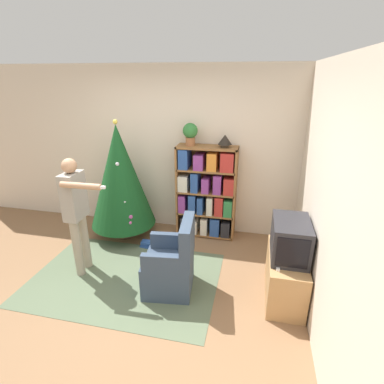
{
  "coord_description": "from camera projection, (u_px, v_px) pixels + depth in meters",
  "views": [
    {
      "loc": [
        1.32,
        -2.59,
        2.42
      ],
      "look_at": [
        0.55,
        0.84,
        1.05
      ],
      "focal_mm": 28.0,
      "sensor_mm": 36.0,
      "label": 1
    }
  ],
  "objects": [
    {
      "name": "ground_plane",
      "position": [
        131.0,
        297.0,
        3.51
      ],
      "size": [
        14.0,
        14.0,
        0.0
      ],
      "primitive_type": "plane",
      "color": "#846042"
    },
    {
      "name": "potted_plant",
      "position": [
        190.0,
        133.0,
        4.38
      ],
      "size": [
        0.22,
        0.22,
        0.33
      ],
      "color": "#935B38",
      "rests_on": "bookshelf"
    },
    {
      "name": "game_remote",
      "position": [
        278.0,
        267.0,
        3.12
      ],
      "size": [
        0.04,
        0.12,
        0.02
      ],
      "color": "white",
      "rests_on": "tv_stand"
    },
    {
      "name": "area_rug",
      "position": [
        125.0,
        278.0,
        3.83
      ],
      "size": [
        2.35,
        1.6,
        0.01
      ],
      "color": "#56664C",
      "rests_on": "ground_plane"
    },
    {
      "name": "armchair",
      "position": [
        172.0,
        266.0,
        3.54
      ],
      "size": [
        0.63,
        0.63,
        0.92
      ],
      "rotation": [
        0.0,
        0.0,
        -1.45
      ],
      "color": "#334256",
      "rests_on": "ground_plane"
    },
    {
      "name": "table_lamp",
      "position": [
        225.0,
        140.0,
        4.3
      ],
      "size": [
        0.2,
        0.2,
        0.18
      ],
      "color": "#473828",
      "rests_on": "bookshelf"
    },
    {
      "name": "book_pile_near_tree",
      "position": [
        148.0,
        244.0,
        4.53
      ],
      "size": [
        0.22,
        0.16,
        0.09
      ],
      "color": "#284C93",
      "rests_on": "ground_plane"
    },
    {
      "name": "wall_back",
      "position": [
        173.0,
        151.0,
        4.78
      ],
      "size": [
        8.0,
        0.1,
        2.6
      ],
      "color": "beige",
      "rests_on": "ground_plane"
    },
    {
      "name": "christmas_tree",
      "position": [
        120.0,
        177.0,
        4.53
      ],
      "size": [
        1.0,
        1.0,
        1.85
      ],
      "color": "#4C3323",
      "rests_on": "ground_plane"
    },
    {
      "name": "tv_stand",
      "position": [
        285.0,
        276.0,
        3.44
      ],
      "size": [
        0.41,
        0.88,
        0.55
      ],
      "color": "tan",
      "rests_on": "ground_plane"
    },
    {
      "name": "bookshelf",
      "position": [
        207.0,
        193.0,
        4.65
      ],
      "size": [
        0.91,
        0.33,
        1.45
      ],
      "color": "brown",
      "rests_on": "ground_plane"
    },
    {
      "name": "standing_person",
      "position": [
        76.0,
        208.0,
        3.67
      ],
      "size": [
        0.63,
        0.47,
        1.53
      ],
      "rotation": [
        0.0,
        0.0,
        -1.55
      ],
      "color": "#9E937F",
      "rests_on": "ground_plane"
    },
    {
      "name": "television",
      "position": [
        290.0,
        239.0,
        3.26
      ],
      "size": [
        0.39,
        0.59,
        0.43
      ],
      "color": "#28282D",
      "rests_on": "tv_stand"
    },
    {
      "name": "wall_right",
      "position": [
        334.0,
        213.0,
        2.63
      ],
      "size": [
        0.1,
        8.0,
        2.6
      ],
      "color": "beige",
      "rests_on": "ground_plane"
    }
  ]
}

